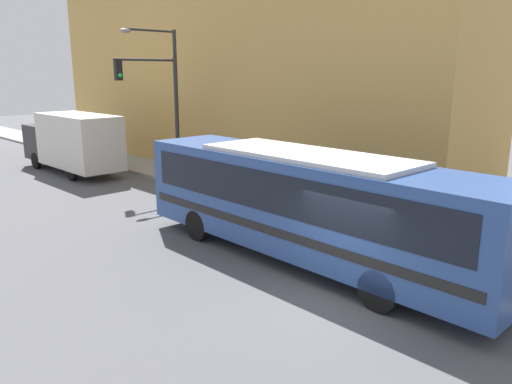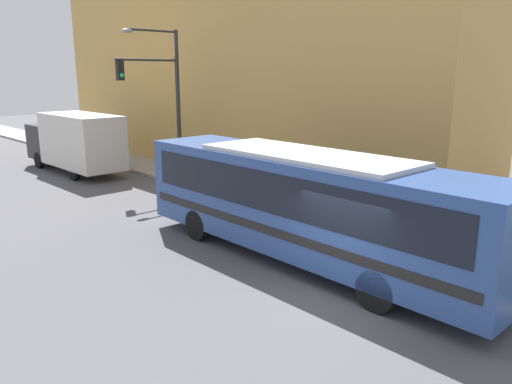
% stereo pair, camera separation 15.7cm
% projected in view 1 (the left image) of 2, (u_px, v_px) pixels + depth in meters
% --- Properties ---
extents(ground_plane, '(120.00, 120.00, 0.00)m').
position_uv_depth(ground_plane, '(341.00, 300.00, 11.94)').
color(ground_plane, '#515156').
extents(sidewalk, '(2.79, 70.00, 0.15)m').
position_uv_depth(sidewalk, '(126.00, 162.00, 29.82)').
color(sidewalk, gray).
rests_on(sidewalk, ground_plane).
extents(building_facade, '(6.00, 28.24, 12.76)m').
position_uv_depth(building_facade, '(235.00, 52.00, 27.95)').
color(building_facade, tan).
rests_on(building_facade, ground_plane).
extents(city_bus, '(2.70, 11.66, 3.17)m').
position_uv_depth(city_bus, '(305.00, 200.00, 13.94)').
color(city_bus, '#2D4C8C').
rests_on(city_bus, ground_plane).
extents(delivery_truck, '(2.29, 7.75, 3.18)m').
position_uv_depth(delivery_truck, '(72.00, 141.00, 26.62)').
color(delivery_truck, silver).
rests_on(delivery_truck, ground_plane).
extents(fire_hydrant, '(0.27, 0.36, 0.85)m').
position_uv_depth(fire_hydrant, '(343.00, 208.00, 17.80)').
color(fire_hydrant, gold).
rests_on(fire_hydrant, sidewalk).
extents(traffic_light_pole, '(3.28, 0.35, 5.85)m').
position_uv_depth(traffic_light_pole, '(157.00, 98.00, 23.42)').
color(traffic_light_pole, '#2D2D2D').
rests_on(traffic_light_pole, sidewalk).
extents(parking_meter, '(0.14, 0.14, 1.40)m').
position_uv_depth(parking_meter, '(236.00, 172.00, 21.63)').
color(parking_meter, '#2D2D2D').
rests_on(parking_meter, sidewalk).
extents(street_lamp, '(2.95, 0.28, 7.10)m').
position_uv_depth(street_lamp, '(169.00, 91.00, 23.92)').
color(street_lamp, '#2D2D2D').
rests_on(street_lamp, sidewalk).
extents(pedestrian_near_corner, '(0.34, 0.34, 1.82)m').
position_uv_depth(pedestrian_near_corner, '(205.00, 162.00, 24.13)').
color(pedestrian_near_corner, slate).
rests_on(pedestrian_near_corner, sidewalk).
extents(pedestrian_mid_block, '(0.34, 0.34, 1.68)m').
position_uv_depth(pedestrian_mid_block, '(250.00, 169.00, 22.62)').
color(pedestrian_mid_block, '#23283D').
rests_on(pedestrian_mid_block, sidewalk).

